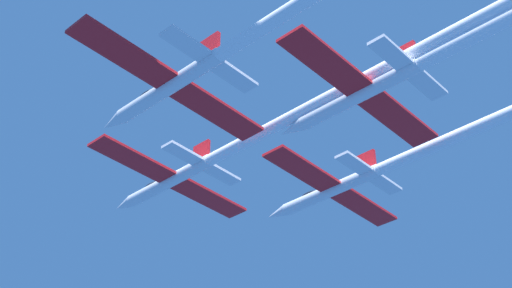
# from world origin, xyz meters

# --- Properties ---
(jet_lead) EXTENTS (20.53, 56.96, 3.40)m
(jet_lead) POSITION_xyz_m (-0.43, -14.46, 0.64)
(jet_lead) COLOR white
(jet_right_wing) EXTENTS (20.53, 53.08, 3.40)m
(jet_right_wing) POSITION_xyz_m (12.32, -24.97, 0.17)
(jet_right_wing) COLOR white
(jet_slot) EXTENTS (20.53, 52.92, 3.40)m
(jet_slot) POSITION_xyz_m (-0.11, -37.62, -0.45)
(jet_slot) COLOR white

